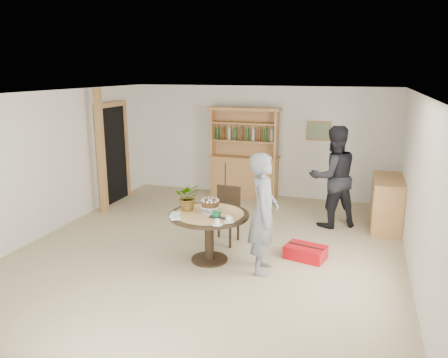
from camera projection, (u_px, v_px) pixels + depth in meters
ground at (210, 251)px, 7.05m from camera, size 7.00×7.00×0.00m
room_shell at (209, 144)px, 6.63m from camera, size 6.04×7.04×2.52m
doorway at (113, 152)px, 9.49m from camera, size 0.13×1.10×2.18m
pine_post at (101, 153)px, 8.65m from camera, size 0.12×0.12×2.50m
hutch at (244, 167)px, 9.97m from camera, size 1.62×0.54×2.04m
sideboard at (387, 203)px, 7.98m from camera, size 0.54×1.26×0.94m
dining_table at (209, 223)px, 6.56m from camera, size 1.20×1.20×0.76m
dining_chair at (226, 211)px, 7.34m from camera, size 0.46×0.46×0.95m
birthday_cake at (210, 204)px, 6.54m from camera, size 0.30×0.30×0.20m
flower_vase at (188, 197)px, 6.62m from camera, size 0.47×0.44×0.42m
gift_tray at (220, 215)px, 6.34m from camera, size 0.30×0.20×0.08m
coffee_cup_a at (229, 219)px, 6.14m from camera, size 0.15×0.15×0.09m
coffee_cup_b at (217, 223)px, 6.02m from camera, size 0.15×0.15×0.08m
napkins at (175, 216)px, 6.35m from camera, size 0.24×0.33×0.03m
teen_boy at (263, 214)px, 6.15m from camera, size 0.49×0.68×1.74m
adult_person at (333, 177)px, 7.99m from camera, size 1.15×1.08×1.88m
red_suitcase at (305, 252)px, 6.75m from camera, size 0.68×0.53×0.21m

